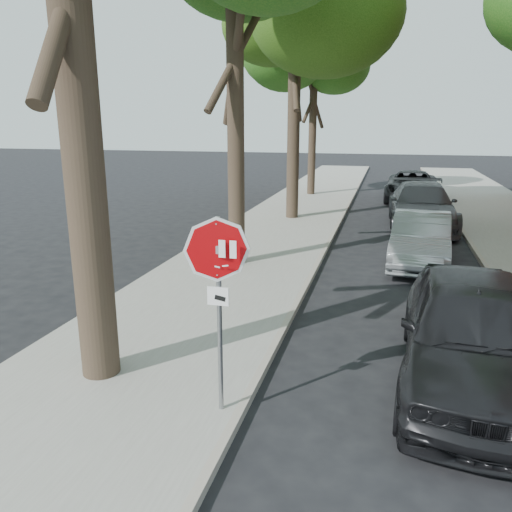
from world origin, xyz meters
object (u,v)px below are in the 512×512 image
Objects in this scene: stop_sign at (218,278)px; car_a at (472,332)px; car_c at (422,206)px; car_d at (412,186)px; car_b at (420,239)px; tree_far at (315,53)px; tree_mid_b at (296,4)px.

car_a is (3.30, 1.79, -1.11)m from stop_sign.
stop_sign is at bearing -104.77° from car_c.
car_a is at bearing -86.64° from car_d.
car_d is (-0.16, 18.78, -0.10)m from car_a.
stop_sign is 0.61× the size of car_b.
car_c is (3.24, 13.78, -1.13)m from stop_sign.
stop_sign is 0.53× the size of car_a.
tree_far reaches higher than car_b.
stop_sign reaches higher than car_b.
tree_far is 1.75× the size of car_d.
tree_far reaches higher than car_c.
car_c is at bearing -86.29° from car_d.
stop_sign is 0.46× the size of car_c.
car_c is at bearing -4.26° from tree_mid_b.
car_b is (4.96, -12.62, -6.51)m from tree_far.
car_a is at bearing -91.25° from car_c.
stop_sign is 0.28× the size of tree_far.
car_d is at bearing 52.85° from tree_mid_b.
tree_mid_b is at bearing -87.56° from tree_far.
stop_sign is 20.84m from car_d.
car_c is (0.30, 5.26, 0.11)m from car_b.
car_b is (-0.37, 6.73, -0.14)m from car_a.
car_c is at bearing -54.44° from tree_far.
car_d is (4.86, 6.42, -7.26)m from tree_mid_b.
car_a is 6.74m from car_b.
car_b is at bearing -88.10° from car_d.
car_a reaches higher than car_b.
car_c is 6.79m from car_d.
stop_sign is 0.49× the size of car_d.
tree_far reaches higher than stop_sign.
stop_sign is 14.20m from car_c.
tree_far is at bearing 95.46° from stop_sign.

